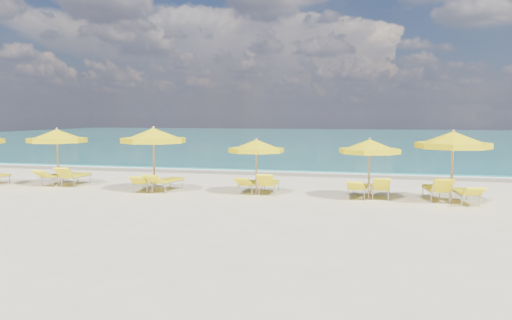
# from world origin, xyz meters

# --- Properties ---
(ground_plane) EXTENTS (120.00, 120.00, 0.00)m
(ground_plane) POSITION_xyz_m (0.00, 0.00, 0.00)
(ground_plane) COLOR beige
(ocean) EXTENTS (120.00, 80.00, 0.30)m
(ocean) POSITION_xyz_m (0.00, 48.00, 0.00)
(ocean) COLOR #136E6B
(ocean) RESTS_ON ground
(wet_sand_band) EXTENTS (120.00, 2.60, 0.01)m
(wet_sand_band) POSITION_xyz_m (0.00, 7.40, 0.00)
(wet_sand_band) COLOR tan
(wet_sand_band) RESTS_ON ground
(foam_line) EXTENTS (120.00, 1.20, 0.03)m
(foam_line) POSITION_xyz_m (0.00, 8.20, 0.00)
(foam_line) COLOR white
(foam_line) RESTS_ON ground
(whitecap_near) EXTENTS (14.00, 0.36, 0.05)m
(whitecap_near) POSITION_xyz_m (-6.00, 17.00, 0.00)
(whitecap_near) COLOR white
(whitecap_near) RESTS_ON ground
(whitecap_far) EXTENTS (18.00, 0.30, 0.05)m
(whitecap_far) POSITION_xyz_m (8.00, 24.00, 0.00)
(whitecap_far) COLOR white
(whitecap_far) RESTS_ON ground
(umbrella_1) EXTENTS (2.96, 2.96, 2.48)m
(umbrella_1) POSITION_xyz_m (-8.37, 0.43, 2.11)
(umbrella_1) COLOR tan
(umbrella_1) RESTS_ON ground
(umbrella_2) EXTENTS (2.97, 2.97, 2.57)m
(umbrella_2) POSITION_xyz_m (-3.72, -0.09, 2.19)
(umbrella_2) COLOR tan
(umbrella_2) RESTS_ON ground
(umbrella_3) EXTENTS (2.80, 2.80, 2.14)m
(umbrella_3) POSITION_xyz_m (0.32, 0.22, 1.83)
(umbrella_3) COLOR tan
(umbrella_3) RESTS_ON ground
(umbrella_4) EXTENTS (2.47, 2.47, 2.21)m
(umbrella_4) POSITION_xyz_m (4.49, 0.09, 1.88)
(umbrella_4) COLOR tan
(umbrella_4) RESTS_ON ground
(umbrella_5) EXTENTS (2.79, 2.79, 2.52)m
(umbrella_5) POSITION_xyz_m (7.23, -0.11, 2.15)
(umbrella_5) COLOR tan
(umbrella_5) RESTS_ON ground
(lounger_1_left) EXTENTS (0.88, 2.06, 0.77)m
(lounger_1_left) POSITION_xyz_m (-8.74, 0.88, 0.24)
(lounger_1_left) COLOR #A5A8AD
(lounger_1_left) RESTS_ON ground
(lounger_1_right) EXTENTS (0.81, 2.03, 0.91)m
(lounger_1_right) POSITION_xyz_m (-7.83, 0.85, 0.25)
(lounger_1_right) COLOR #A5A8AD
(lounger_1_right) RESTS_ON ground
(lounger_2_left) EXTENTS (0.81, 1.83, 0.72)m
(lounger_2_left) POSITION_xyz_m (-4.24, 0.15, 0.21)
(lounger_2_left) COLOR #A5A8AD
(lounger_2_left) RESTS_ON ground
(lounger_2_right) EXTENTS (0.97, 2.13, 0.80)m
(lounger_2_right) POSITION_xyz_m (-3.36, 0.31, 0.24)
(lounger_2_right) COLOR #A5A8AD
(lounger_2_right) RESTS_ON ground
(lounger_3_left) EXTENTS (0.75, 1.82, 0.71)m
(lounger_3_left) POSITION_xyz_m (-0.03, 0.72, 0.21)
(lounger_3_left) COLOR #A5A8AD
(lounger_3_left) RESTS_ON ground
(lounger_3_right) EXTENTS (0.73, 1.89, 0.88)m
(lounger_3_right) POSITION_xyz_m (0.72, 0.63, 0.23)
(lounger_3_right) COLOR #A5A8AD
(lounger_3_right) RESTS_ON ground
(lounger_4_left) EXTENTS (0.78, 1.92, 0.74)m
(lounger_4_left) POSITION_xyz_m (4.12, 0.49, 0.22)
(lounger_4_left) COLOR #A5A8AD
(lounger_4_left) RESTS_ON ground
(lounger_4_right) EXTENTS (0.73, 1.82, 0.86)m
(lounger_4_right) POSITION_xyz_m (4.86, 0.59, 0.23)
(lounger_4_right) COLOR #A5A8AD
(lounger_4_right) RESTS_ON ground
(lounger_5_left) EXTENTS (0.90, 2.04, 0.94)m
(lounger_5_left) POSITION_xyz_m (6.80, 0.44, 0.25)
(lounger_5_left) COLOR #A5A8AD
(lounger_5_left) RESTS_ON ground
(lounger_5_right) EXTENTS (0.91, 2.01, 0.74)m
(lounger_5_right) POSITION_xyz_m (7.70, 0.11, 0.23)
(lounger_5_right) COLOR #A5A8AD
(lounger_5_right) RESTS_ON ground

